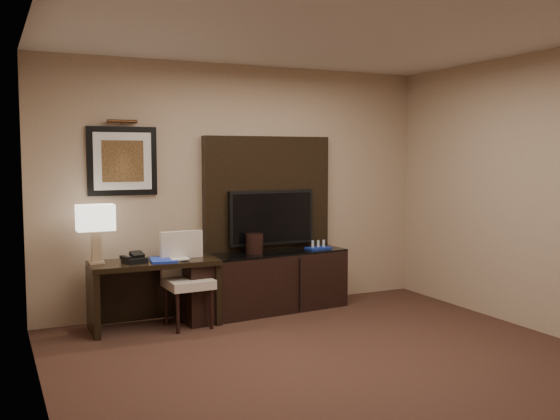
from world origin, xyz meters
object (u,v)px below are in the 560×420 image
tv (271,217)px  desk_phone (135,258)px  table_lamp (96,231)px  minibar_tray (318,245)px  ice_bucket (254,243)px  credenza (263,282)px  water_bottle (191,249)px  desk (155,294)px  desk_chair (188,282)px

tv → desk_phone: 1.64m
table_lamp → desk_phone: size_ratio=3.10×
minibar_tray → table_lamp: bearing=-180.0°
tv → ice_bucket: size_ratio=4.68×
credenza → water_bottle: water_bottle is taller
desk → table_lamp: table_lamp is taller
credenza → desk_chair: 0.97m
desk → desk_phone: desk_phone is taller
credenza → tv: bearing=36.7°
desk → water_bottle: water_bottle is taller
table_lamp → minibar_tray: size_ratio=2.30×
tv → desk_chair: bearing=-160.1°
table_lamp → minibar_tray: 2.45m
credenza → tv: tv is taller
credenza → tv: 0.73m
credenza → table_lamp: table_lamp is taller
desk_phone → water_bottle: 0.62m
table_lamp → water_bottle: (0.94, -0.02, -0.22)m
minibar_tray → credenza: bearing=178.1°
desk_phone → minibar_tray: (2.10, 0.13, -0.02)m
desk_phone → tv: bearing=-5.4°
minibar_tray → desk_phone: bearing=-176.4°
ice_bucket → water_bottle: bearing=-176.5°
desk → ice_bucket: ice_bucket is taller
tv → desk_chair: size_ratio=1.10×
credenza → desk_chair: (-0.92, -0.25, 0.13)m
desk → desk_phone: (-0.20, -0.05, 0.38)m
desk → table_lamp: 0.85m
desk_phone → ice_bucket: ice_bucket is taller
credenza → water_bottle: size_ratio=10.78×
desk_phone → water_bottle: (0.61, 0.11, 0.04)m
minibar_tray → desk: bearing=-177.7°
table_lamp → desk_chair: bearing=-15.1°
ice_bucket → minibar_tray: bearing=-1.4°
tv → minibar_tray: bearing=-17.6°
credenza → table_lamp: size_ratio=3.04×
ice_bucket → desk_chair: bearing=-163.2°
credenza → water_bottle: bearing=178.4°
desk_chair → water_bottle: bearing=61.1°
credenza → desk_chair: bearing=-169.7°
desk → minibar_tray: minibar_tray is taller
desk_chair → table_lamp: 1.02m
desk → credenza: 1.23m
tv → desk_phone: (-1.59, -0.29, -0.30)m
desk_chair → table_lamp: table_lamp is taller
minibar_tray → water_bottle: bearing=-179.0°
tv → table_lamp: tv is taller
ice_bucket → desk_phone: bearing=-173.5°
credenza → tv: (0.16, 0.14, 0.69)m
desk → desk_chair: (0.30, -0.15, 0.12)m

